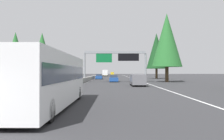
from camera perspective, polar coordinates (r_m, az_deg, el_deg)
name	(u,v)px	position (r m, az deg, el deg)	size (l,w,h in m)	color
ground_plane	(94,79)	(65.78, -4.55, -2.24)	(320.00, 320.00, 0.00)	#2D2D30
median_barrier	(97,76)	(85.73, -3.66, -1.52)	(180.00, 0.56, 0.90)	gray
shoulder_stripe_right	(131,78)	(75.81, 4.79, -2.00)	(160.00, 0.16, 0.01)	silver
shoulder_stripe_median	(97,78)	(75.73, -3.74, -2.00)	(160.00, 0.16, 0.01)	silver
sign_gantry_overhead	(116,57)	(47.03, 0.96, 3.11)	(0.50, 12.68, 6.27)	gray
bus_distant_a	(49,78)	(14.10, -15.17, -1.95)	(11.50, 2.55, 3.10)	white
minivan_near_center	(138,79)	(34.52, 6.27, -2.32)	(5.00, 1.95, 1.69)	slate
sedan_mid_center	(99,77)	(65.67, -3.19, -1.65)	(4.40, 1.80, 1.47)	#1E4793
pickup_far_right	(112,74)	(134.68, 0.06, -0.92)	(5.60, 2.00, 1.86)	#AD931E
sedan_mid_right	(114,79)	(48.10, 0.45, -2.10)	(4.40, 1.80, 1.47)	#1E4793
sedan_near_right	(106,74)	(120.28, -1.50, -1.09)	(4.40, 1.80, 1.47)	#AD931E
box_truck_far_left	(105,73)	(109.68, -1.64, -0.67)	(8.50, 2.40, 2.95)	white
oncoming_near	(4,85)	(27.55, -25.02, -3.32)	(4.40, 1.80, 1.47)	red
conifer_right_near	(167,40)	(49.47, 13.27, 7.12)	(6.21, 6.21, 14.10)	#4C3823
conifer_right_mid	(156,51)	(72.48, 10.83, 4.60)	(6.10, 6.10, 13.86)	#4C3823
conifer_left_near	(15,52)	(51.14, -22.56, 4.16)	(4.45, 4.45, 10.12)	#4C3823
conifer_left_mid	(42,50)	(85.87, -16.74, 4.65)	(6.98, 6.98, 15.87)	#4C3823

